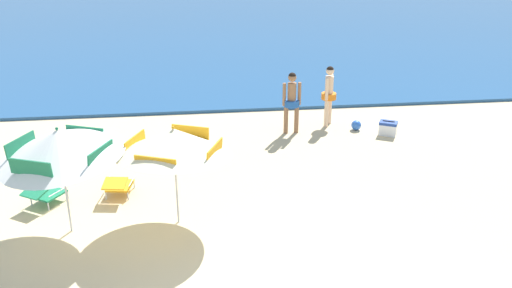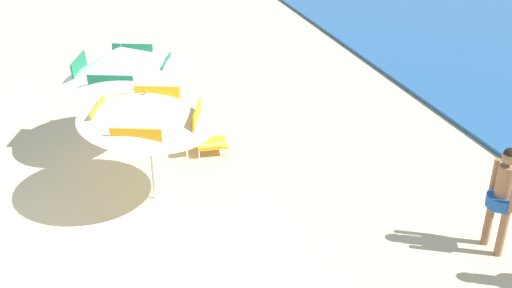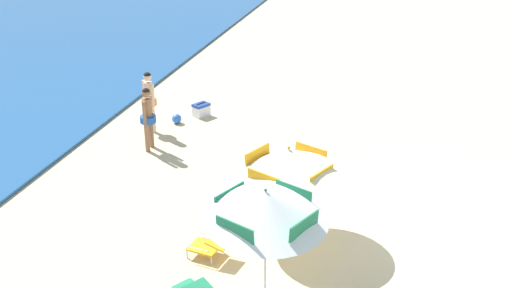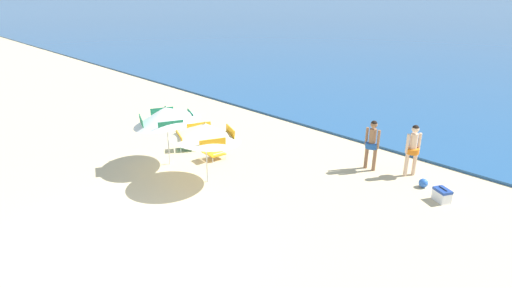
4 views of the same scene
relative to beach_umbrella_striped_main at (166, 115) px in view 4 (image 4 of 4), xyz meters
The scene contains 9 objects.
ground_plane 5.15m from the beach_umbrella_striped_main, 46.76° to the right, with size 800.00×800.00×0.00m, color #D1BA8E.
beach_umbrella_striped_main is the anchor object (origin of this frame).
beach_umbrella_striped_second 2.11m from the beach_umbrella_striped_main, ahead, with size 3.02×3.04×2.14m.
lounge_chair_under_umbrella 2.12m from the beach_umbrella_striped_main, 122.86° to the left, with size 0.90×1.00×0.49m.
lounge_chair_beside_umbrella 2.25m from the beach_umbrella_striped_main, 60.96° to the left, with size 0.66×0.92×0.49m.
person_standing_near_shore 7.20m from the beach_umbrella_striped_main, 42.29° to the left, with size 0.53×0.44×1.79m.
person_standing_beside 8.45m from the beach_umbrella_striped_main, 39.39° to the left, with size 0.44×0.47×1.81m.
cooler_box 9.27m from the beach_umbrella_striped_main, 28.30° to the left, with size 0.60×0.54×0.43m.
beach_ball 8.86m from the beach_umbrella_striped_main, 33.65° to the left, with size 0.29×0.29×0.29m, color blue.
Camera 4 is at (8.53, -3.63, 5.97)m, focal length 28.34 mm.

